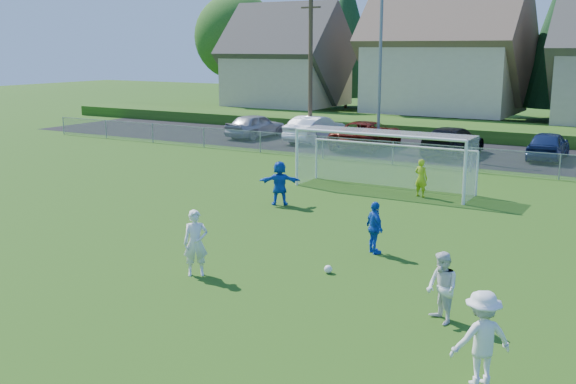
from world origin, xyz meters
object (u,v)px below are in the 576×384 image
player_white_a (196,243)px  car_c (367,135)px  car_d (452,141)px  soccer_goal (385,151)px  player_white_b (442,288)px  player_white_c (482,338)px  soccer_ball (328,269)px  car_b (315,129)px  car_e (548,145)px  player_blue_a (375,228)px  player_blue_b (280,183)px  car_a (256,126)px  goalkeeper (421,178)px

player_white_a → car_c: player_white_a is taller
car_d → soccer_goal: size_ratio=0.73×
player_white_b → soccer_goal: size_ratio=0.21×
car_c → car_d: size_ratio=1.07×
player_white_c → soccer_ball: bearing=-80.8°
car_b → car_e: (13.87, 0.32, -0.06)m
player_white_c → car_e: (-3.32, 26.38, -0.11)m
player_blue_a → player_blue_b: player_blue_b is taller
car_a → car_e: car_a is taller
goalkeeper → soccer_goal: (-1.77, 0.55, 0.86)m
soccer_ball → car_a: 27.48m
player_blue_a → car_d: 19.19m
player_white_a → car_d: player_white_a is taller
car_e → player_white_c: bearing=96.2°
player_white_b → car_e: bearing=136.2°
player_blue_b → soccer_goal: 5.23m
soccer_ball → player_white_b: size_ratio=0.14×
soccer_ball → car_a: (-16.53, 21.95, 0.68)m
player_blue_a → car_c: size_ratio=0.26×
player_blue_a → car_d: size_ratio=0.28×
player_blue_b → player_white_b: bearing=107.2°
car_b → soccer_goal: (9.33, -11.30, 0.80)m
car_e → player_white_a: bearing=78.1°
player_blue_b → goalkeeper: player_blue_b is taller
car_c → soccer_goal: soccer_goal is taller
player_white_b → car_d: player_white_b is taller
player_blue_b → soccer_goal: (2.39, 4.58, 0.78)m
player_blue_a → car_b: (-12.49, 19.79, 0.05)m
goalkeeper → soccer_goal: bearing=-4.0°
player_white_b → player_blue_a: size_ratio=1.03×
car_a → soccer_goal: size_ratio=0.63×
player_white_c → car_a: (-21.58, 25.96, -0.08)m
car_d → soccer_goal: bearing=94.7°
player_blue_b → car_d: bearing=-129.2°
car_b → player_white_c: bearing=126.2°
goalkeeper → car_e: goalkeeper is taller
player_white_b → car_b: size_ratio=0.32×
car_c → soccer_goal: bearing=117.5°
player_white_b → car_e: player_white_b is taller
car_d → player_blue_b: bearing=85.1°
car_b → car_c: car_b is taller
player_white_b → car_a: bearing=172.2°
car_c → soccer_goal: size_ratio=0.79×
player_white_b → car_a: size_ratio=0.34×
soccer_goal → player_white_c: bearing=-61.9°
player_white_a → car_e: 24.69m
goalkeeper → player_blue_a: bearing=113.1°
soccer_ball → player_white_a: size_ratio=0.13×
car_d → soccer_goal: 10.42m
car_d → car_c: bearing=1.7°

